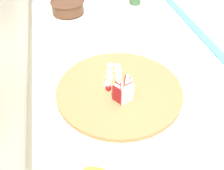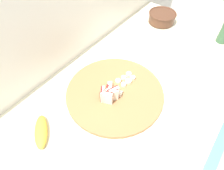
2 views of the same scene
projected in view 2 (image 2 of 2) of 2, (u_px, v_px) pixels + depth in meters
The scene contains 9 objects.
ground at pixel (131, 155), 1.61m from camera, with size 10.00×10.00×0.00m, color gray.
tiled_countertop at pixel (136, 129), 1.26m from camera, with size 1.43×0.79×0.92m.
tile_backsplash at pixel (85, 79), 1.26m from camera, with size 2.40×0.04×1.34m, color silver.
cutting_board at pixel (115, 93), 0.88m from camera, with size 0.44×0.44×0.02m, color olive.
apple_wedge_fan at pixel (109, 95), 0.82m from camera, with size 0.08×0.08×0.07m.
apple_dice_pile at pixel (116, 91), 0.86m from camera, with size 0.06×0.09×0.02m.
banana_slice_rows at pixel (126, 79), 0.91m from camera, with size 0.09×0.07×0.02m.
ceramic_bowl at pixel (162, 17), 1.23m from camera, with size 0.17×0.17×0.07m.
banana_peel at pixel (41, 131), 0.75m from camera, with size 0.15×0.05×0.03m, color gold.
Camera 2 is at (-0.56, -0.23, 1.61)m, focal length 30.99 mm.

